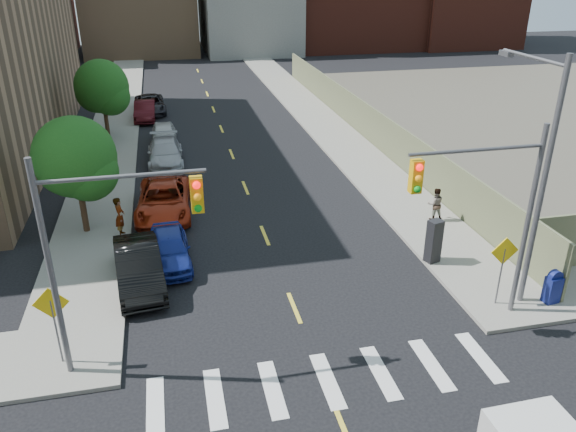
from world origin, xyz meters
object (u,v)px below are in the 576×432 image
parked_car_maroon (145,111)px  mailbox (553,287)px  parked_car_grey (150,104)px  pedestrian_west (120,217)px  payphone (434,241)px  parked_car_red (164,200)px  parked_car_white (164,134)px  parked_car_black (139,267)px  pedestrian_east (435,204)px  parked_car_silver (165,153)px  parked_car_blue (169,248)px

parked_car_maroon → mailbox: 33.16m
parked_car_grey → pedestrian_west: bearing=-96.4°
payphone → pedestrian_west: 13.73m
parked_car_red → parked_car_grey: bearing=95.6°
parked_car_white → parked_car_maroon: parked_car_maroon is taller
parked_car_black → parked_car_grey: 27.16m
pedestrian_east → parked_car_red: bearing=-6.3°
parked_car_silver → mailbox: bearing=-54.2°
parked_car_red → pedestrian_west: size_ratio=3.04×
parked_car_blue → parked_car_red: size_ratio=0.74×
pedestrian_west → parked_car_grey: bearing=-2.4°
parked_car_silver → parked_car_maroon: parked_car_silver is taller
parked_car_grey → pedestrian_west: pedestrian_west is taller
payphone → mailbox: bearing=-69.3°
parked_car_black → parked_car_red: bearing=74.8°
parked_car_blue → parked_car_silver: parked_car_silver is taller
parked_car_white → pedestrian_east: size_ratio=2.59×
parked_car_maroon → pedestrian_east: bearing=-56.8°
parked_car_blue → parked_car_maroon: bearing=90.7°
mailbox → pedestrian_east: bearing=91.0°
parked_car_grey → pedestrian_east: pedestrian_east is taller
parked_car_maroon → pedestrian_west: pedestrian_west is taller
parked_car_red → pedestrian_west: (-1.95, -2.16, 0.29)m
parked_car_blue → parked_car_silver: bearing=87.3°
parked_car_grey → mailbox: mailbox is taller
parked_car_grey → parked_car_blue: bearing=-91.4°
parked_car_blue → parked_car_silver: (0.11, 12.52, 0.04)m
parked_car_silver → pedestrian_west: (-2.18, -9.66, 0.32)m
parked_car_blue → payphone: payphone is taller
mailbox → parked_car_silver: bearing=119.1°
parked_car_blue → parked_car_black: bearing=-131.5°
parked_car_blue → mailbox: bearing=-26.8°
parked_car_silver → parked_car_maroon: size_ratio=1.15×
payphone → parked_car_maroon: bearing=97.3°
mailbox → payphone: (-2.90, 3.74, 0.29)m
parked_car_red → mailbox: bearing=-35.8°
payphone → parked_car_silver: bearing=108.0°
parked_car_grey → parked_car_white: bearing=-87.3°
parked_car_red → pedestrian_east: (12.63, -3.69, 0.18)m
parked_car_white → pedestrian_west: bearing=-98.5°
parked_car_red → parked_car_grey: (-0.71, 20.69, -0.07)m
parked_car_silver → parked_car_grey: bearing=94.2°
parked_car_blue → parked_car_black: 1.88m
parked_car_black → parked_car_red: size_ratio=0.86×
parked_car_maroon → pedestrian_west: 20.72m
mailbox → parked_car_red: bearing=134.1°
parked_car_blue → parked_car_red: bearing=89.1°
parked_car_maroon → mailbox: size_ratio=3.39×
parked_car_silver → payphone: bearing=-54.7°
parked_car_black → pedestrian_west: size_ratio=2.62×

